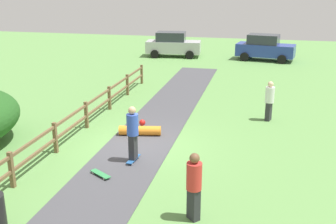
# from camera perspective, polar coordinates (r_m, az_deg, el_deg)

# --- Properties ---
(ground_plane) EXTENTS (60.00, 60.00, 0.00)m
(ground_plane) POSITION_cam_1_polar(r_m,az_deg,el_deg) (14.89, -4.07, -4.65)
(ground_plane) COLOR #60934C
(asphalt_path) EXTENTS (2.40, 28.00, 0.02)m
(asphalt_path) POSITION_cam_1_polar(r_m,az_deg,el_deg) (14.89, -4.07, -4.62)
(asphalt_path) COLOR #47474C
(asphalt_path) RESTS_ON ground_plane
(wooden_fence) EXTENTS (0.12, 18.12, 1.10)m
(wooden_fence) POSITION_cam_1_polar(r_m,az_deg,el_deg) (15.59, -13.30, -1.43)
(wooden_fence) COLOR brown
(wooden_fence) RESTS_ON ground_plane
(skater_riding) EXTENTS (0.41, 0.81, 1.87)m
(skater_riding) POSITION_cam_1_polar(r_m,az_deg,el_deg) (13.21, -4.96, -2.67)
(skater_riding) COLOR #265999
(skater_riding) RESTS_ON asphalt_path
(skater_fallen) EXTENTS (1.65, 1.37, 0.36)m
(skater_fallen) POSITION_cam_1_polar(r_m,az_deg,el_deg) (15.81, -3.91, -2.50)
(skater_fallen) COLOR orange
(skater_fallen) RESTS_ON asphalt_path
(skateboard_loose) EXTENTS (0.79, 0.59, 0.08)m
(skateboard_loose) POSITION_cam_1_polar(r_m,az_deg,el_deg) (12.72, -9.42, -8.52)
(skateboard_loose) COLOR #338C4C
(skateboard_loose) RESTS_ON asphalt_path
(bystander_white) EXTENTS (0.48, 0.48, 1.71)m
(bystander_white) POSITION_cam_1_polar(r_m,az_deg,el_deg) (17.70, 13.99, 1.75)
(bystander_white) COLOR #2D2D33
(bystander_white) RESTS_ON ground_plane
(bystander_red) EXTENTS (0.54, 0.54, 1.78)m
(bystander_red) POSITION_cam_1_polar(r_m,az_deg,el_deg) (10.09, 3.65, -9.94)
(bystander_red) COLOR #2D2D33
(bystander_red) RESTS_ON ground_plane
(parked_car_silver) EXTENTS (4.35, 2.32, 1.92)m
(parked_car_silver) POSITION_cam_1_polar(r_m,az_deg,el_deg) (32.31, 0.68, 9.43)
(parked_car_silver) COLOR #B7B7BC
(parked_car_silver) RESTS_ON ground_plane
(parked_car_blue) EXTENTS (4.42, 2.52, 1.92)m
(parked_car_blue) POSITION_cam_1_polar(r_m,az_deg,el_deg) (31.57, 13.38, 8.75)
(parked_car_blue) COLOR #283D99
(parked_car_blue) RESTS_ON ground_plane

